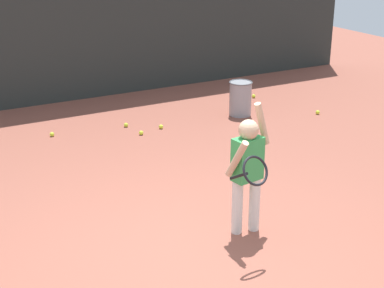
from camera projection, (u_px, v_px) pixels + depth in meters
The scene contains 12 objects.
ground_plane at pixel (195, 256), 5.56m from camera, with size 20.00×20.00×0.00m, color brown.
back_fence_windscreen at pixel (32, 21), 9.66m from camera, with size 13.01×0.08×2.89m, color #282D2B.
fence_post_2 at pixel (30, 16), 9.68m from camera, with size 0.09×0.09×3.04m, color slate.
fence_post_3 at pixel (198, 4), 11.10m from camera, with size 0.09×0.09×3.04m, color slate.
tennis_player at pixel (248, 167), 5.74m from camera, with size 0.66×0.64×1.35m.
ball_hopper at pixel (240, 98), 9.53m from camera, with size 0.38×0.38×0.56m.
tennis_ball_0 at pixel (141, 133), 8.71m from camera, with size 0.07×0.07×0.07m, color #CCE033.
tennis_ball_1 at pixel (254, 96), 10.54m from camera, with size 0.07×0.07×0.07m, color #CCE033.
tennis_ball_4 at pixel (161, 127), 8.97m from camera, with size 0.07×0.07×0.07m, color #CCE033.
tennis_ball_5 at pixel (52, 134), 8.65m from camera, with size 0.07×0.07×0.07m, color #CCE033.
tennis_ball_6 at pixel (318, 112), 9.64m from camera, with size 0.07×0.07×0.07m, color #CCE033.
tennis_ball_8 at pixel (126, 125), 9.05m from camera, with size 0.07×0.07×0.07m, color #CCE033.
Camera 1 is at (-2.32, -4.22, 2.98)m, focal length 54.64 mm.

